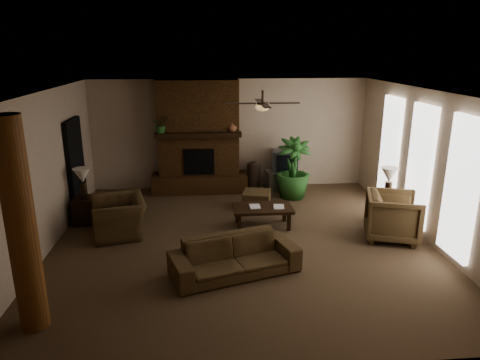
{
  "coord_description": "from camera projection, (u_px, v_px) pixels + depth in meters",
  "views": [
    {
      "loc": [
        -0.68,
        -7.63,
        3.52
      ],
      "look_at": [
        0.0,
        0.4,
        1.1
      ],
      "focal_mm": 32.88,
      "sensor_mm": 36.0,
      "label": 1
    }
  ],
  "objects": [
    {
      "name": "room_shell",
      "position": [
        242.0,
        170.0,
        7.94
      ],
      "size": [
        7.0,
        7.0,
        7.0
      ],
      "color": "brown",
      "rests_on": "ground"
    },
    {
      "name": "fireplace",
      "position": [
        199.0,
        147.0,
        11.02
      ],
      "size": [
        2.4,
        0.7,
        2.8
      ],
      "color": "#513015",
      "rests_on": "ground"
    },
    {
      "name": "windows",
      "position": [
        420.0,
        166.0,
        8.43
      ],
      "size": [
        0.08,
        3.65,
        2.35
      ],
      "color": "white",
      "rests_on": "ground"
    },
    {
      "name": "log_column",
      "position": [
        21.0,
        228.0,
        5.41
      ],
      "size": [
        0.36,
        0.36,
        2.8
      ],
      "primitive_type": "cylinder",
      "color": "brown",
      "rests_on": "ground"
    },
    {
      "name": "doorway",
      "position": [
        76.0,
        168.0,
        9.48
      ],
      "size": [
        0.1,
        1.0,
        2.1
      ],
      "primitive_type": "cube",
      "color": "black",
      "rests_on": "ground"
    },
    {
      "name": "ceiling_fan",
      "position": [
        262.0,
        105.0,
        7.94
      ],
      "size": [
        1.35,
        1.35,
        0.37
      ],
      "color": "#2F2115",
      "rests_on": "ceiling"
    },
    {
      "name": "sofa",
      "position": [
        235.0,
        251.0,
        7.05
      ],
      "size": [
        2.14,
        1.2,
        0.8
      ],
      "primitive_type": "imported",
      "rotation": [
        0.0,
        0.0,
        0.31
      ],
      "color": "#4C3820",
      "rests_on": "ground"
    },
    {
      "name": "armchair_left",
      "position": [
        119.0,
        211.0,
        8.55
      ],
      "size": [
        0.98,
        1.26,
        0.98
      ],
      "primitive_type": "imported",
      "rotation": [
        0.0,
        0.0,
        -1.33
      ],
      "color": "#4C3820",
      "rests_on": "ground"
    },
    {
      "name": "armchair_right",
      "position": [
        393.0,
        214.0,
        8.34
      ],
      "size": [
        1.15,
        1.19,
        0.99
      ],
      "primitive_type": "imported",
      "rotation": [
        0.0,
        0.0,
        1.26
      ],
      "color": "#4C3820",
      "rests_on": "ground"
    },
    {
      "name": "coffee_table",
      "position": [
        263.0,
        209.0,
        8.94
      ],
      "size": [
        1.2,
        0.7,
        0.43
      ],
      "color": "black",
      "rests_on": "ground"
    },
    {
      "name": "ottoman",
      "position": [
        257.0,
        200.0,
        10.03
      ],
      "size": [
        0.72,
        0.72,
        0.4
      ],
      "primitive_type": "cube",
      "rotation": [
        0.0,
        0.0,
        -0.23
      ],
      "color": "#4C3820",
      "rests_on": "ground"
    },
    {
      "name": "tv_stand",
      "position": [
        283.0,
        180.0,
        11.39
      ],
      "size": [
        0.9,
        0.59,
        0.5
      ],
      "primitive_type": "cube",
      "rotation": [
        0.0,
        0.0,
        0.12
      ],
      "color": "#B9B9BB",
      "rests_on": "ground"
    },
    {
      "name": "tv",
      "position": [
        285.0,
        161.0,
        11.24
      ],
      "size": [
        0.72,
        0.62,
        0.52
      ],
      "color": "#39393B",
      "rests_on": "tv_stand"
    },
    {
      "name": "floor_vase",
      "position": [
        254.0,
        174.0,
        11.28
      ],
      "size": [
        0.34,
        0.34,
        0.77
      ],
      "color": "#31241B",
      "rests_on": "ground"
    },
    {
      "name": "floor_plant",
      "position": [
        293.0,
        181.0,
        10.71
      ],
      "size": [
        0.86,
        1.49,
        0.82
      ],
      "primitive_type": "imported",
      "rotation": [
        0.0,
        0.0,
        0.03
      ],
      "color": "#295A24",
      "rests_on": "ground"
    },
    {
      "name": "side_table_left",
      "position": [
        87.0,
        210.0,
        9.17
      ],
      "size": [
        0.52,
        0.52,
        0.55
      ],
      "primitive_type": "cube",
      "rotation": [
        0.0,
        0.0,
        0.03
      ],
      "color": "black",
      "rests_on": "ground"
    },
    {
      "name": "lamp_left",
      "position": [
        82.0,
        178.0,
        8.91
      ],
      "size": [
        0.41,
        0.41,
        0.65
      ],
      "color": "#2F2115",
      "rests_on": "side_table_left"
    },
    {
      "name": "side_table_right",
      "position": [
        384.0,
        210.0,
        9.19
      ],
      "size": [
        0.62,
        0.62,
        0.55
      ],
      "primitive_type": "cube",
      "rotation": [
        0.0,
        0.0,
        -0.29
      ],
      "color": "black",
      "rests_on": "ground"
    },
    {
      "name": "lamp_right",
      "position": [
        389.0,
        177.0,
        8.95
      ],
      "size": [
        0.39,
        0.39,
        0.65
      ],
      "color": "#2F2115",
      "rests_on": "side_table_right"
    },
    {
      "name": "mantel_plant",
      "position": [
        161.0,
        126.0,
        10.56
      ],
      "size": [
        0.44,
        0.48,
        0.33
      ],
      "primitive_type": "imported",
      "rotation": [
        0.0,
        0.0,
        0.17
      ],
      "color": "#295A24",
      "rests_on": "fireplace"
    },
    {
      "name": "mantel_vase",
      "position": [
        232.0,
        127.0,
        10.75
      ],
      "size": [
        0.25,
        0.26,
        0.22
      ],
      "primitive_type": "imported",
      "rotation": [
        0.0,
        0.0,
        -0.14
      ],
      "color": "brown",
      "rests_on": "fireplace"
    },
    {
      "name": "book_a",
      "position": [
        250.0,
        201.0,
        8.84
      ],
      "size": [
        0.22,
        0.03,
        0.29
      ],
      "primitive_type": "imported",
      "rotation": [
        0.0,
        0.0,
        0.01
      ],
      "color": "#999999",
      "rests_on": "coffee_table"
    },
    {
      "name": "book_b",
      "position": [
        274.0,
        200.0,
        8.86
      ],
      "size": [
        0.21,
        0.05,
        0.29
      ],
      "primitive_type": "imported",
      "rotation": [
        0.0,
        0.0,
        -0.13
      ],
      "color": "#999999",
      "rests_on": "coffee_table"
    }
  ]
}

